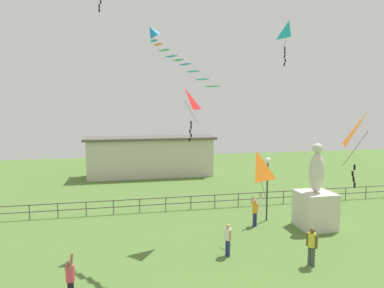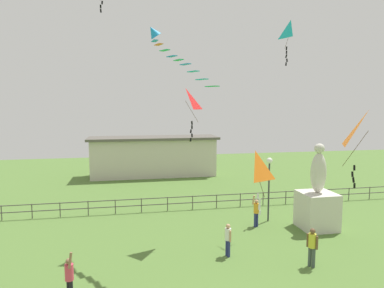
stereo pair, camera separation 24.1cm
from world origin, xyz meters
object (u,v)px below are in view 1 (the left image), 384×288
lamppost (268,174)px  kite_4 (185,102)px  kite_1 (256,168)px  kite_0 (288,32)px  person_1 (255,210)px  statue_monument (315,203)px  kite_3 (368,132)px  person_2 (228,238)px  person_3 (312,244)px  person_0 (70,277)px  streamer_kite (156,36)px

lamppost → kite_4: kite_4 is taller
lamppost → kite_1: kite_1 is taller
lamppost → kite_0: (0.83, -0.53, 8.31)m
person_1 → kite_0: size_ratio=0.75×
statue_monument → person_1: size_ratio=2.57×
kite_1 → kite_3: bearing=-18.8°
person_1 → kite_4: bearing=-173.5°
statue_monument → person_2: statue_monument is taller
kite_0 → person_3: bearing=-104.4°
person_0 → person_2: (6.66, 2.55, -0.07)m
person_1 → person_3: bearing=-84.2°
person_0 → person_2: 7.13m
person_2 → person_3: size_ratio=0.90×
kite_1 → kite_4: bearing=104.8°
kite_1 → kite_4: 6.66m
statue_monument → person_0: 13.78m
lamppost → person_2: (-3.88, -4.31, -2.00)m
kite_0 → kite_3: 9.55m
streamer_kite → statue_monument: bearing=-1.8°
statue_monument → person_1: (-3.34, 0.88, -0.52)m
statue_monument → kite_0: 9.90m
person_0 → streamer_kite: streamer_kite is taller
kite_0 → person_2: bearing=-141.2°
person_0 → kite_1: kite_1 is taller
person_1 → kite_1: (-2.67, -6.45, 3.76)m
statue_monument → kite_4: (-7.58, 0.40, 5.75)m
kite_1 → streamer_kite: size_ratio=0.45×
person_3 → kite_3: bearing=-79.9°
person_0 → kite_3: 11.72m
kite_4 → person_2: bearing=-63.8°
person_0 → kite_3: bearing=-9.1°
person_1 → kite_0: 10.44m
person_0 → kite_3: kite_3 is taller
person_2 → lamppost: bearing=48.0°
statue_monument → kite_1: bearing=-137.2°
person_0 → kite_0: kite_0 is taller
statue_monument → kite_1: kite_1 is taller
person_3 → statue_monument: bearing=56.9°
person_0 → person_1: 11.19m
person_2 → kite_4: size_ratio=0.58×
kite_1 → streamer_kite: bearing=117.5°
person_2 → streamer_kite: 10.48m
statue_monument → kite_0: kite_0 is taller
person_1 → person_2: size_ratio=1.23×
kite_4 → person_1: bearing=6.5°
person_1 → lamppost: bearing=36.7°
person_2 → kite_3: 7.66m
kite_1 → kite_4: size_ratio=0.87×
person_3 → streamer_kite: (-6.25, 4.59, 9.53)m
statue_monument → person_0: statue_monument is taller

